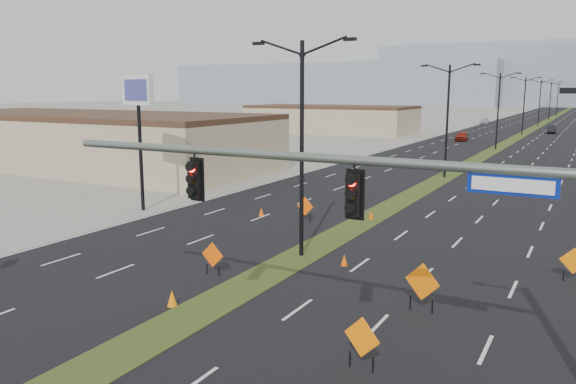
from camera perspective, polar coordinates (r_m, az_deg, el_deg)
The scene contains 28 objects.
ground at distance 17.95m, azimuth -17.47°, elevation -15.99°, with size 600.00×600.00×0.00m, color gray.
road_surface at distance 111.80m, azimuth 22.89°, elevation 5.50°, with size 25.00×400.00×0.02m, color black.
median_strip at distance 111.80m, azimuth 22.89°, elevation 5.50°, with size 2.00×400.00×0.04m, color #354719.
building_sw_near at distance 62.48m, azimuth -19.96°, elevation 4.82°, with size 40.00×16.00×5.00m, color tan.
building_sw_far at distance 105.62m, azimuth 4.40°, elevation 7.27°, with size 30.00×14.00×4.50m, color tan.
mesa_west at distance 319.43m, azimuth 4.68°, elevation 10.85°, with size 180.00×50.00×22.00m, color #8291A2.
mesa_backdrop at distance 333.63m, azimuth 22.19°, elevation 10.97°, with size 140.00×50.00×32.00m, color #8291A2.
signal_mast at distance 13.66m, azimuth 13.87°, elevation -2.77°, with size 16.30×0.60×8.00m.
streetlight_0 at distance 25.93m, azimuth 1.41°, elevation 5.02°, with size 5.15×0.24×10.02m.
streetlight_1 at distance 52.32m, azimuth 15.89°, elevation 7.30°, with size 5.15×0.24×10.02m.
streetlight_2 at distance 79.82m, azimuth 20.58°, elevation 7.95°, with size 5.15×0.24×10.02m.
streetlight_3 at distance 107.57m, azimuth 22.86°, elevation 8.24°, with size 5.15×0.24×10.02m.
streetlight_4 at distance 135.43m, azimuth 24.20°, elevation 8.41°, with size 5.15×0.24×10.02m.
streetlight_5 at distance 163.34m, azimuth 25.09°, elevation 8.52°, with size 5.15×0.24×10.02m.
streetlight_6 at distance 191.27m, azimuth 25.72°, elevation 8.59°, with size 5.15×0.24×10.02m.
car_left at distance 92.14m, azimuth 17.24°, elevation 5.45°, with size 1.73×4.31×1.47m, color maroon.
car_mid at distance 114.22m, azimuth 25.19°, elevation 5.77°, with size 1.48×4.25×1.40m, color black.
car_far at distance 137.62m, azimuth 19.34°, elevation 6.77°, with size 1.91×4.71×1.37m, color #A4A7AD.
construction_sign_1 at distance 24.23m, azimuth -7.68°, elevation -6.48°, with size 1.09×0.05×1.45m.
construction_sign_2 at distance 33.71m, azimuth 1.75°, elevation -1.56°, with size 1.12×0.17×1.50m.
construction_sign_3 at distance 16.38m, azimuth 7.50°, elevation -14.60°, with size 1.17×0.33×1.59m.
construction_sign_4 at distance 20.65m, azimuth 13.48°, elevation -9.02°, with size 1.33×0.39×1.82m.
construction_sign_5 at distance 25.93m, azimuth 27.03°, elevation -6.38°, with size 1.11×0.18×1.48m.
cone_0 at distance 21.29m, azimuth -11.70°, elevation -10.53°, with size 0.38×0.38×0.63m, color orange.
cone_1 at distance 25.56m, azimuth 5.73°, elevation -6.90°, with size 0.33×0.33×0.55m, color #DE5504.
cone_2 at distance 34.66m, azimuth 8.46°, elevation -2.35°, with size 0.33×0.33×0.56m, color #DC5204.
cone_3 at distance 35.30m, azimuth -2.73°, elevation -2.03°, with size 0.33×0.33×0.54m, color #FF5A05.
pole_sign_west at distance 37.50m, azimuth -14.99°, elevation 8.90°, with size 2.88×0.87×8.77m.
Camera 1 is at (11.95, -10.88, 7.81)m, focal length 35.00 mm.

